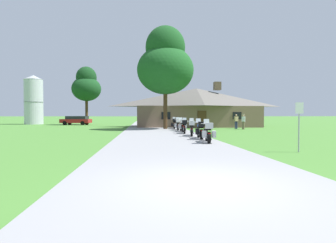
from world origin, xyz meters
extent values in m
plane|color=#42752D|center=(0.00, 20.00, 0.00)|extent=(500.00, 500.00, 0.00)
cube|color=gray|center=(0.00, 18.00, 0.03)|extent=(6.40, 80.00, 0.06)
cylinder|color=black|center=(2.43, 9.62, 0.38)|extent=(0.20, 0.65, 0.64)
cylinder|color=black|center=(2.23, 8.19, 0.38)|extent=(0.24, 0.66, 0.64)
cube|color=silver|center=(2.32, 8.88, 0.44)|extent=(0.34, 0.59, 0.30)
ellipsoid|color=gold|center=(2.36, 9.14, 0.89)|extent=(0.37, 0.56, 0.26)
cube|color=black|center=(2.30, 8.69, 0.80)|extent=(0.35, 0.55, 0.10)
cylinder|color=silver|center=(2.42, 9.58, 1.08)|extent=(0.66, 0.12, 0.03)
cylinder|color=silver|center=(2.43, 9.62, 0.74)|extent=(0.09, 0.24, 0.73)
cube|color=#B2BCC6|center=(2.44, 9.68, 1.22)|extent=(0.33, 0.15, 0.27)
sphere|color=silver|center=(2.42, 9.58, 0.94)|extent=(0.11, 0.11, 0.11)
cube|color=#B7B7BC|center=(2.22, 8.14, 1.02)|extent=(0.45, 0.41, 0.32)
cube|color=red|center=(2.20, 7.97, 0.60)|extent=(0.14, 0.05, 0.06)
cylinder|color=silver|center=(2.41, 8.49, 0.28)|extent=(0.15, 0.55, 0.07)
cube|color=#B7B7BC|center=(1.98, 8.28, 0.56)|extent=(0.25, 0.42, 0.36)
cube|color=#B7B7BC|center=(2.49, 8.20, 0.56)|extent=(0.25, 0.42, 0.36)
cylinder|color=black|center=(2.41, 11.92, 0.38)|extent=(0.15, 0.65, 0.64)
cylinder|color=black|center=(2.31, 10.48, 0.38)|extent=(0.20, 0.65, 0.64)
cube|color=silver|center=(2.36, 11.18, 0.44)|extent=(0.30, 0.58, 0.30)
ellipsoid|color=#1E3899|center=(2.38, 11.44, 0.89)|extent=(0.34, 0.54, 0.26)
cube|color=black|center=(2.35, 10.98, 0.80)|extent=(0.32, 0.54, 0.10)
cylinder|color=silver|center=(2.41, 11.88, 1.08)|extent=(0.66, 0.08, 0.03)
cylinder|color=silver|center=(2.41, 11.92, 0.74)|extent=(0.08, 0.24, 0.73)
cube|color=#B2BCC6|center=(2.42, 11.98, 1.22)|extent=(0.33, 0.13, 0.27)
sphere|color=silver|center=(2.41, 11.88, 0.94)|extent=(0.11, 0.11, 0.11)
cube|color=black|center=(2.31, 10.43, 1.02)|extent=(0.42, 0.39, 0.32)
cube|color=red|center=(2.30, 10.26, 0.60)|extent=(0.14, 0.04, 0.06)
cylinder|color=silver|center=(2.48, 10.79, 0.28)|extent=(0.11, 0.55, 0.07)
cube|color=black|center=(2.06, 10.55, 0.56)|extent=(0.23, 0.41, 0.36)
cube|color=black|center=(2.58, 10.51, 0.56)|extent=(0.23, 0.41, 0.36)
cylinder|color=black|center=(2.36, 14.25, 0.38)|extent=(0.22, 0.65, 0.64)
cylinder|color=black|center=(2.12, 12.83, 0.38)|extent=(0.26, 0.66, 0.64)
cube|color=silver|center=(2.24, 13.52, 0.44)|extent=(0.35, 0.60, 0.30)
ellipsoid|color=gold|center=(2.28, 13.78, 0.89)|extent=(0.38, 0.56, 0.26)
cube|color=black|center=(2.20, 13.32, 0.80)|extent=(0.36, 0.56, 0.10)
cylinder|color=silver|center=(2.35, 14.21, 1.08)|extent=(0.66, 0.14, 0.03)
cylinder|color=silver|center=(2.36, 14.25, 0.74)|extent=(0.10, 0.24, 0.73)
cube|color=#B2BCC6|center=(2.37, 14.31, 1.22)|extent=(0.33, 0.16, 0.27)
sphere|color=silver|center=(2.35, 14.21, 0.94)|extent=(0.11, 0.11, 0.11)
cube|color=silver|center=(2.11, 12.78, 1.02)|extent=(0.46, 0.42, 0.32)
cube|color=red|center=(2.08, 12.61, 0.60)|extent=(0.14, 0.05, 0.06)
cylinder|color=silver|center=(2.31, 13.12, 0.28)|extent=(0.16, 0.55, 0.07)
cylinder|color=black|center=(2.23, 16.91, 0.38)|extent=(0.21, 0.65, 0.64)
cylinder|color=black|center=(2.01, 15.49, 0.38)|extent=(0.25, 0.66, 0.64)
cube|color=silver|center=(2.12, 16.18, 0.44)|extent=(0.34, 0.59, 0.30)
ellipsoid|color=#1E3899|center=(2.16, 16.44, 0.89)|extent=(0.38, 0.56, 0.26)
cube|color=black|center=(2.09, 15.98, 0.80)|extent=(0.36, 0.56, 0.10)
cylinder|color=silver|center=(2.22, 16.87, 1.08)|extent=(0.66, 0.13, 0.03)
cylinder|color=silver|center=(2.23, 16.91, 0.74)|extent=(0.10, 0.24, 0.73)
cube|color=#B2BCC6|center=(2.24, 16.97, 1.22)|extent=(0.33, 0.16, 0.27)
sphere|color=silver|center=(2.22, 16.87, 0.94)|extent=(0.11, 0.11, 0.11)
cube|color=black|center=(2.00, 15.44, 1.02)|extent=(0.45, 0.42, 0.32)
cube|color=red|center=(1.98, 15.27, 0.60)|extent=(0.14, 0.05, 0.06)
cylinder|color=silver|center=(2.20, 15.78, 0.28)|extent=(0.15, 0.55, 0.07)
cylinder|color=black|center=(2.22, 19.30, 0.38)|extent=(0.12, 0.64, 0.64)
cylinder|color=black|center=(2.20, 17.86, 0.38)|extent=(0.17, 0.64, 0.64)
cube|color=silver|center=(2.21, 18.56, 0.44)|extent=(0.27, 0.56, 0.30)
ellipsoid|color=orange|center=(2.21, 18.82, 0.89)|extent=(0.31, 0.53, 0.26)
cube|color=black|center=(2.21, 18.36, 0.80)|extent=(0.29, 0.53, 0.10)
cylinder|color=silver|center=(2.22, 19.26, 1.08)|extent=(0.66, 0.04, 0.03)
cylinder|color=silver|center=(2.22, 19.30, 0.74)|extent=(0.06, 0.24, 0.73)
cube|color=#B2BCC6|center=(2.22, 19.36, 1.22)|extent=(0.32, 0.12, 0.27)
sphere|color=silver|center=(2.22, 19.26, 0.94)|extent=(0.11, 0.11, 0.11)
cube|color=#B7B7BC|center=(2.20, 17.81, 1.02)|extent=(0.41, 0.37, 0.32)
cube|color=red|center=(2.19, 17.64, 0.60)|extent=(0.14, 0.03, 0.06)
cylinder|color=silver|center=(2.34, 18.18, 0.28)|extent=(0.08, 0.55, 0.07)
cube|color=#B7B7BC|center=(1.94, 17.92, 0.56)|extent=(0.21, 0.40, 0.36)
cube|color=#B7B7BC|center=(2.46, 17.91, 0.56)|extent=(0.21, 0.40, 0.36)
cylinder|color=black|center=(2.22, 21.73, 0.38)|extent=(0.16, 0.65, 0.64)
cylinder|color=black|center=(2.10, 20.29, 0.38)|extent=(0.21, 0.65, 0.64)
cube|color=silver|center=(2.16, 20.99, 0.44)|extent=(0.31, 0.58, 0.30)
ellipsoid|color=black|center=(2.18, 21.25, 0.89)|extent=(0.34, 0.54, 0.26)
cube|color=black|center=(2.14, 20.79, 0.80)|extent=(0.32, 0.54, 0.10)
cylinder|color=silver|center=(2.22, 21.69, 1.08)|extent=(0.66, 0.09, 0.03)
cylinder|color=silver|center=(2.22, 21.73, 0.74)|extent=(0.08, 0.24, 0.73)
cube|color=#B2BCC6|center=(2.23, 21.79, 1.22)|extent=(0.33, 0.14, 0.27)
sphere|color=silver|center=(2.22, 21.69, 0.94)|extent=(0.11, 0.11, 0.11)
cube|color=silver|center=(2.10, 20.24, 1.02)|extent=(0.43, 0.39, 0.32)
cube|color=red|center=(2.08, 20.07, 0.60)|extent=(0.14, 0.04, 0.06)
cylinder|color=silver|center=(2.27, 20.60, 0.28)|extent=(0.12, 0.55, 0.07)
cube|color=silver|center=(1.85, 20.36, 0.56)|extent=(0.23, 0.42, 0.36)
cube|color=silver|center=(2.36, 20.32, 0.56)|extent=(0.23, 0.42, 0.36)
cylinder|color=black|center=(2.17, 24.59, 0.38)|extent=(0.16, 0.65, 0.64)
cylinder|color=black|center=(2.05, 23.15, 0.38)|extent=(0.21, 0.65, 0.64)
cube|color=silver|center=(2.11, 23.85, 0.44)|extent=(0.31, 0.58, 0.30)
ellipsoid|color=#195B33|center=(2.13, 24.11, 0.89)|extent=(0.34, 0.54, 0.26)
cube|color=black|center=(2.09, 23.65, 0.80)|extent=(0.32, 0.54, 0.10)
cylinder|color=silver|center=(2.17, 24.55, 1.08)|extent=(0.66, 0.09, 0.03)
cylinder|color=silver|center=(2.17, 24.59, 0.74)|extent=(0.08, 0.24, 0.73)
cube|color=#B2BCC6|center=(2.18, 24.65, 1.22)|extent=(0.33, 0.14, 0.27)
sphere|color=silver|center=(2.17, 24.55, 0.94)|extent=(0.11, 0.11, 0.11)
cube|color=black|center=(2.05, 23.10, 1.02)|extent=(0.43, 0.39, 0.32)
cube|color=red|center=(2.03, 22.93, 0.60)|extent=(0.14, 0.04, 0.06)
cylinder|color=silver|center=(2.22, 23.46, 0.28)|extent=(0.12, 0.55, 0.07)
cube|color=black|center=(1.80, 23.23, 0.56)|extent=(0.23, 0.42, 0.36)
cube|color=black|center=(2.31, 23.18, 0.56)|extent=(0.23, 0.42, 0.36)
cube|color=brown|center=(5.82, 29.61, 1.36)|extent=(15.87, 6.71, 2.72)
pyramid|color=#5B5651|center=(5.82, 29.61, 3.95)|extent=(16.82, 7.12, 2.45)
cube|color=brown|center=(8.67, 29.61, 5.52)|extent=(0.90, 0.90, 1.10)
cube|color=#472D19|center=(5.82, 26.22, 1.05)|extent=(1.10, 0.08, 2.10)
cube|color=black|center=(1.37, 26.22, 1.50)|extent=(1.10, 0.06, 0.90)
cube|color=black|center=(10.26, 26.22, 1.50)|extent=(1.10, 0.06, 0.90)
cylinder|color=navy|center=(9.31, 23.65, 0.43)|extent=(0.14, 0.14, 0.86)
cylinder|color=navy|center=(9.13, 23.62, 0.43)|extent=(0.14, 0.14, 0.86)
cube|color=tan|center=(9.22, 23.64, 1.14)|extent=(0.40, 0.29, 0.56)
cylinder|color=tan|center=(9.44, 23.68, 1.12)|extent=(0.09, 0.09, 0.58)
cylinder|color=tan|center=(8.99, 23.59, 1.12)|extent=(0.09, 0.09, 0.58)
sphere|color=tan|center=(9.22, 23.64, 1.56)|extent=(0.21, 0.21, 0.21)
cylinder|color=#75664C|center=(9.61, 22.28, 0.43)|extent=(0.14, 0.14, 0.86)
cylinder|color=#75664C|center=(9.56, 22.46, 0.43)|extent=(0.14, 0.14, 0.86)
cube|color=silver|center=(9.58, 22.37, 1.14)|extent=(0.31, 0.41, 0.56)
cylinder|color=silver|center=(9.65, 22.15, 1.12)|extent=(0.09, 0.09, 0.58)
cylinder|color=silver|center=(9.52, 22.59, 1.12)|extent=(0.09, 0.09, 0.58)
sphere|color=tan|center=(9.58, 22.37, 1.56)|extent=(0.21, 0.21, 0.21)
cylinder|color=#B2AD99|center=(9.58, 22.37, 1.66)|extent=(0.22, 0.22, 0.05)
cylinder|color=#9EA0A5|center=(5.36, 4.99, 1.05)|extent=(0.06, 0.06, 2.10)
cube|color=silver|center=(5.36, 4.97, 1.90)|extent=(0.36, 0.02, 0.48)
cylinder|color=#422D19|center=(1.06, 23.13, 2.39)|extent=(0.44, 0.44, 4.77)
ellipsoid|color=#194C1E|center=(1.06, 23.13, 6.47)|extent=(6.16, 6.16, 5.24)
ellipsoid|color=#16441B|center=(1.06, 23.13, 8.93)|extent=(4.31, 4.31, 4.62)
cylinder|color=#422D19|center=(-10.47, 37.76, 2.25)|extent=(0.44, 0.44, 4.49)
ellipsoid|color=#143D19|center=(-10.47, 37.76, 5.75)|extent=(4.59, 4.59, 3.90)
ellipsoid|color=#123716|center=(-10.47, 37.76, 7.59)|extent=(3.21, 3.21, 3.44)
cylinder|color=#B2B7BC|center=(-19.92, 41.01, 3.78)|extent=(2.98, 2.98, 7.56)
cone|color=#999EA3|center=(-19.92, 41.01, 7.93)|extent=(3.04, 3.04, 0.75)
cylinder|color=gray|center=(-19.92, 41.01, 3.78)|extent=(3.07, 3.07, 0.15)
cube|color=maroon|center=(-12.04, 37.32, 0.62)|extent=(4.84, 2.55, 0.60)
cube|color=black|center=(-11.84, 37.28, 1.16)|extent=(3.44, 2.11, 0.48)
cylinder|color=black|center=(-13.58, 36.71, 0.32)|extent=(0.67, 0.32, 0.64)
cylinder|color=black|center=(-13.31, 38.38, 0.32)|extent=(0.67, 0.32, 0.64)
cylinder|color=black|center=(-10.77, 36.25, 0.32)|extent=(0.67, 0.32, 0.64)
cylinder|color=black|center=(-10.49, 37.92, 0.32)|extent=(0.67, 0.32, 0.64)
camera|label=1|loc=(-1.26, -5.84, 1.61)|focal=28.38mm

